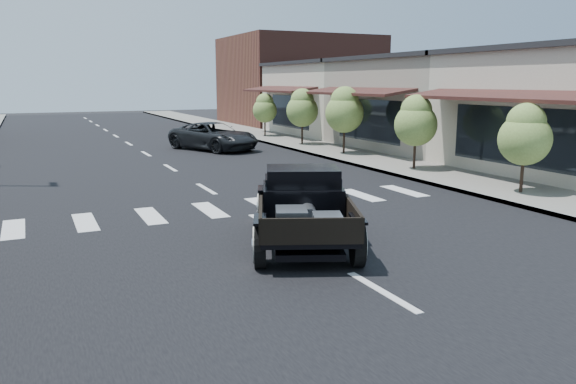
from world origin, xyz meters
name	(u,v)px	position (x,y,z in m)	size (l,w,h in m)	color
ground	(302,246)	(0.00, 0.00, 0.00)	(120.00, 120.00, 0.00)	black
road	(155,159)	(0.00, 15.00, 0.01)	(14.00, 80.00, 0.02)	black
road_markings	(183,176)	(0.00, 10.00, 0.00)	(12.00, 60.00, 0.06)	silver
sidewalk_right	(321,148)	(8.50, 15.00, 0.07)	(3.00, 80.00, 0.15)	gray
storefront_mid	(449,105)	(15.00, 13.00, 2.25)	(10.00, 9.00, 4.50)	gray
storefront_far	(358,100)	(15.00, 22.00, 2.25)	(10.00, 9.00, 4.50)	beige
far_building_right	(299,81)	(15.50, 32.00, 3.50)	(11.00, 10.00, 7.00)	brown
small_tree_a	(524,150)	(8.30, 1.84, 1.44)	(1.55, 1.55, 2.58)	olive
small_tree_b	(415,133)	(8.30, 7.05, 1.51)	(1.63, 1.63, 2.71)	olive
small_tree_c	(344,121)	(8.30, 12.37, 1.64)	(1.78, 1.78, 2.97)	olive
small_tree_d	(302,117)	(8.30, 16.79, 1.57)	(1.70, 1.70, 2.84)	olive
small_tree_e	(265,115)	(8.30, 22.00, 1.40)	(1.50, 1.50, 2.50)	olive
hotrod_pickup	(303,205)	(0.12, 0.20, 0.83)	(2.23, 4.77, 1.65)	black
second_car	(214,137)	(3.46, 17.17, 0.70)	(2.32, 5.04, 1.40)	black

